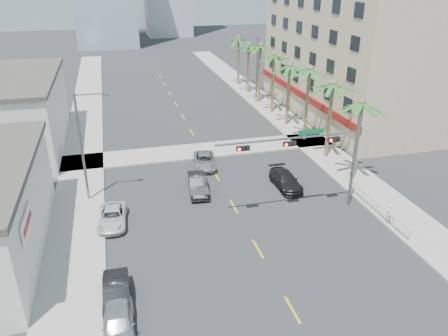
{
  "coord_description": "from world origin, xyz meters",
  "views": [
    {
      "loc": [
        -8.44,
        -19.21,
        17.28
      ],
      "look_at": [
        -0.83,
        9.96,
        3.5
      ],
      "focal_mm": 35.0,
      "sensor_mm": 36.0,
      "label": 1
    }
  ],
  "objects_px": {
    "car_parked_far": "(112,217)",
    "pedestrian": "(389,214)",
    "traffic_signal_mast": "(317,150)",
    "car_lane_right": "(286,180)",
    "car_parked_near": "(118,323)",
    "car_parked_mid": "(117,294)",
    "car_lane_left": "(198,184)",
    "car_lane_center": "(205,161)"
  },
  "relations": [
    {
      "from": "car_parked_mid",
      "to": "car_lane_left",
      "type": "relative_size",
      "value": 0.95
    },
    {
      "from": "car_parked_far",
      "to": "pedestrian",
      "type": "height_order",
      "value": "pedestrian"
    },
    {
      "from": "car_parked_far",
      "to": "car_lane_left",
      "type": "height_order",
      "value": "car_lane_left"
    },
    {
      "from": "car_lane_center",
      "to": "car_lane_right",
      "type": "xyz_separation_m",
      "value": [
        5.85,
        -5.97,
        0.04
      ]
    },
    {
      "from": "car_parked_mid",
      "to": "car_lane_right",
      "type": "bearing_deg",
      "value": 38.16
    },
    {
      "from": "car_lane_left",
      "to": "pedestrian",
      "type": "bearing_deg",
      "value": -28.36
    },
    {
      "from": "car_lane_left",
      "to": "pedestrian",
      "type": "height_order",
      "value": "pedestrian"
    },
    {
      "from": "traffic_signal_mast",
      "to": "car_lane_right",
      "type": "xyz_separation_m",
      "value": [
        -0.52,
        4.23,
        -4.41
      ]
    },
    {
      "from": "car_lane_left",
      "to": "car_lane_right",
      "type": "height_order",
      "value": "car_lane_left"
    },
    {
      "from": "pedestrian",
      "to": "traffic_signal_mast",
      "type": "bearing_deg",
      "value": -55.87
    },
    {
      "from": "car_parked_mid",
      "to": "car_lane_right",
      "type": "height_order",
      "value": "car_parked_mid"
    },
    {
      "from": "traffic_signal_mast",
      "to": "car_parked_mid",
      "type": "bearing_deg",
      "value": -155.25
    },
    {
      "from": "pedestrian",
      "to": "car_lane_center",
      "type": "bearing_deg",
      "value": -70.01
    },
    {
      "from": "car_parked_mid",
      "to": "car_lane_left",
      "type": "height_order",
      "value": "car_lane_left"
    },
    {
      "from": "traffic_signal_mast",
      "to": "car_lane_right",
      "type": "height_order",
      "value": "traffic_signal_mast"
    },
    {
      "from": "car_lane_left",
      "to": "car_lane_center",
      "type": "relative_size",
      "value": 1.0
    },
    {
      "from": "car_parked_far",
      "to": "car_lane_left",
      "type": "bearing_deg",
      "value": 31.07
    },
    {
      "from": "car_parked_near",
      "to": "car_parked_mid",
      "type": "distance_m",
      "value": 2.26
    },
    {
      "from": "traffic_signal_mast",
      "to": "car_lane_center",
      "type": "height_order",
      "value": "traffic_signal_mast"
    },
    {
      "from": "traffic_signal_mast",
      "to": "car_parked_near",
      "type": "bearing_deg",
      "value": -148.62
    },
    {
      "from": "car_parked_far",
      "to": "car_lane_right",
      "type": "relative_size",
      "value": 0.95
    },
    {
      "from": "traffic_signal_mast",
      "to": "car_parked_far",
      "type": "height_order",
      "value": "traffic_signal_mast"
    },
    {
      "from": "traffic_signal_mast",
      "to": "car_parked_mid",
      "type": "relative_size",
      "value": 2.69
    },
    {
      "from": "traffic_signal_mast",
      "to": "pedestrian",
      "type": "xyz_separation_m",
      "value": [
        4.52,
        -3.43,
        -4.13
      ]
    },
    {
      "from": "car_parked_near",
      "to": "car_lane_left",
      "type": "height_order",
      "value": "car_parked_near"
    },
    {
      "from": "car_lane_left",
      "to": "car_lane_right",
      "type": "distance_m",
      "value": 7.58
    },
    {
      "from": "traffic_signal_mast",
      "to": "pedestrian",
      "type": "relative_size",
      "value": 7.15
    },
    {
      "from": "car_parked_mid",
      "to": "car_lane_left",
      "type": "distance_m",
      "value": 14.19
    },
    {
      "from": "car_parked_near",
      "to": "car_lane_center",
      "type": "xyz_separation_m",
      "value": [
        8.81,
        19.46,
        -0.11
      ]
    },
    {
      "from": "traffic_signal_mast",
      "to": "car_lane_right",
      "type": "relative_size",
      "value": 2.47
    },
    {
      "from": "car_parked_far",
      "to": "pedestrian",
      "type": "relative_size",
      "value": 2.75
    },
    {
      "from": "traffic_signal_mast",
      "to": "car_lane_left",
      "type": "distance_m",
      "value": 10.53
    },
    {
      "from": "car_parked_near",
      "to": "car_lane_left",
      "type": "xyz_separation_m",
      "value": [
        7.16,
        14.52,
        -0.0
      ]
    },
    {
      "from": "car_parked_near",
      "to": "pedestrian",
      "type": "xyz_separation_m",
      "value": [
        19.7,
        5.83,
        0.21
      ]
    },
    {
      "from": "car_parked_near",
      "to": "car_parked_mid",
      "type": "bearing_deg",
      "value": 90.63
    },
    {
      "from": "car_parked_mid",
      "to": "traffic_signal_mast",
      "type": "bearing_deg",
      "value": 25.46
    },
    {
      "from": "car_lane_right",
      "to": "car_parked_near",
      "type": "bearing_deg",
      "value": -138.1
    },
    {
      "from": "car_lane_right",
      "to": "car_parked_mid",
      "type": "bearing_deg",
      "value": -143.27
    },
    {
      "from": "car_lane_left",
      "to": "car_lane_center",
      "type": "xyz_separation_m",
      "value": [
        1.66,
        4.94,
        -0.11
      ]
    },
    {
      "from": "car_parked_near",
      "to": "pedestrian",
      "type": "height_order",
      "value": "pedestrian"
    },
    {
      "from": "traffic_signal_mast",
      "to": "car_parked_mid",
      "type": "xyz_separation_m",
      "value": [
        -15.18,
        -7.0,
        -4.38
      ]
    },
    {
      "from": "traffic_signal_mast",
      "to": "car_parked_near",
      "type": "xyz_separation_m",
      "value": [
        -15.18,
        -9.26,
        -4.34
      ]
    }
  ]
}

